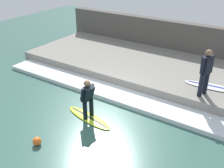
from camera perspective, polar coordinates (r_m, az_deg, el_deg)
The scene contains 9 objects.
ground_plane at distance 9.41m, azimuth -2.58°, elevation -5.60°, with size 28.00×28.00×0.00m, color #386056.
concrete_ledge at distance 12.25m, azimuth 7.95°, elevation 3.65°, with size 4.40×11.71×0.47m, color gray.
back_wall at distance 14.13m, azimuth 12.56°, elevation 9.57°, with size 0.50×12.29×1.88m, color #544F49.
wave_foam_crest at distance 10.16m, azimuth 1.09°, elevation -2.34°, with size 1.07×11.12×0.16m, color silver.
surfboard_riding at distance 8.97m, azimuth -5.10°, elevation -7.29°, with size 0.81×2.01×0.07m.
surfer_riding at distance 8.54m, azimuth -5.32°, elevation -2.88°, with size 0.51×0.44×1.38m.
surfer_waiting_near at distance 9.49m, azimuth 19.76°, elevation 2.83°, with size 0.56×0.36×1.70m.
surfboard_waiting_near at distance 10.53m, azimuth 21.00°, elevation -0.55°, with size 0.72×2.09×0.07m.
marker_buoy at distance 8.11m, azimuth -16.02°, elevation -11.88°, with size 0.26×0.26×0.26m, color orange.
Camera 1 is at (-6.36, -4.66, 5.13)m, focal length 42.00 mm.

